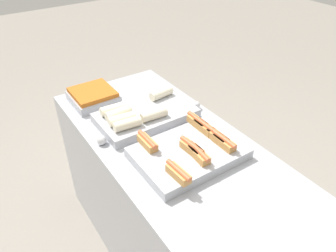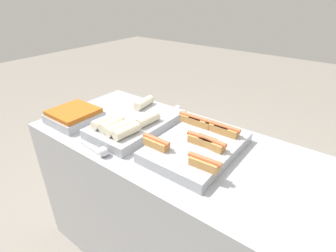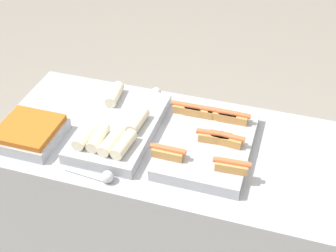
% 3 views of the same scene
% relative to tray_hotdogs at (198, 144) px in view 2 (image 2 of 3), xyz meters
% --- Properties ---
extents(counter, '(1.59, 0.69, 0.86)m').
position_rel_tray_hotdogs_xyz_m(counter, '(-0.11, -0.01, -0.47)').
color(counter, '#A8AAB2').
rests_on(counter, ground_plane).
extents(tray_hotdogs, '(0.39, 0.49, 0.10)m').
position_rel_tray_hotdogs_xyz_m(tray_hotdogs, '(0.00, 0.00, 0.00)').
color(tray_hotdogs, '#A8AAB2').
rests_on(tray_hotdogs, counter).
extents(tray_wraps, '(0.30, 0.52, 0.10)m').
position_rel_tray_hotdogs_xyz_m(tray_wraps, '(-0.38, -0.02, 0.00)').
color(tray_wraps, '#A8AAB2').
rests_on(tray_wraps, counter).
extents(tray_side_front, '(0.25, 0.25, 0.07)m').
position_rel_tray_hotdogs_xyz_m(tray_side_front, '(-0.72, -0.17, 0.00)').
color(tray_side_front, '#A8AAB2').
rests_on(tray_side_front, counter).
extents(serving_spoon_near, '(0.21, 0.05, 0.05)m').
position_rel_tray_hotdogs_xyz_m(serving_spoon_near, '(-0.33, -0.30, -0.01)').
color(serving_spoon_near, silver).
rests_on(serving_spoon_near, counter).
extents(serving_spoon_far, '(0.20, 0.05, 0.05)m').
position_rel_tray_hotdogs_xyz_m(serving_spoon_far, '(-0.33, 0.28, -0.01)').
color(serving_spoon_far, silver).
rests_on(serving_spoon_far, counter).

